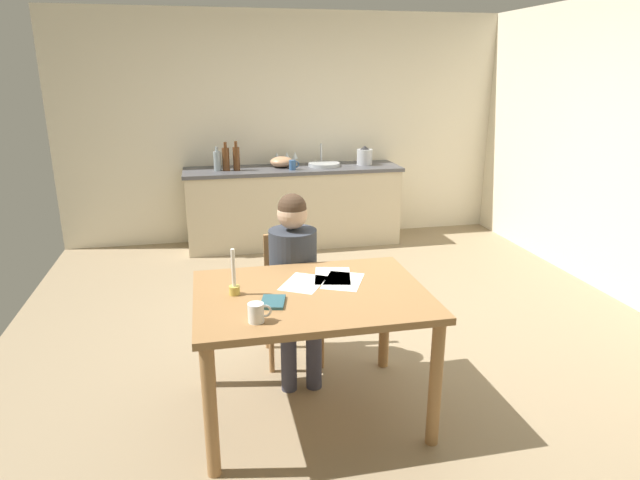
% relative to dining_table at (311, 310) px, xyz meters
% --- Properties ---
extents(ground_plane, '(5.20, 5.20, 0.04)m').
position_rel_dining_table_xyz_m(ground_plane, '(0.45, 1.07, -0.69)').
color(ground_plane, '#937F60').
extents(wall_back, '(5.20, 0.12, 2.60)m').
position_rel_dining_table_xyz_m(wall_back, '(0.45, 3.67, 0.63)').
color(wall_back, silver).
rests_on(wall_back, ground).
extents(kitchen_counter, '(2.45, 0.64, 0.90)m').
position_rel_dining_table_xyz_m(kitchen_counter, '(0.45, 3.31, -0.21)').
color(kitchen_counter, beige).
rests_on(kitchen_counter, ground).
extents(dining_table, '(1.29, 0.96, 0.77)m').
position_rel_dining_table_xyz_m(dining_table, '(0.00, 0.00, 0.00)').
color(dining_table, '#9E7042').
rests_on(dining_table, ground).
extents(chair_at_table, '(0.42, 0.42, 0.86)m').
position_rel_dining_table_xyz_m(chair_at_table, '(0.00, 0.72, -0.18)').
color(chair_at_table, '#9E7042').
rests_on(chair_at_table, ground).
extents(person_seated, '(0.33, 0.60, 1.19)m').
position_rel_dining_table_xyz_m(person_seated, '(-0.00, 0.57, 0.01)').
color(person_seated, '#333842').
rests_on(person_seated, ground).
extents(coffee_mug, '(0.12, 0.08, 0.10)m').
position_rel_dining_table_xyz_m(coffee_mug, '(-0.33, -0.31, 0.16)').
color(coffee_mug, white).
rests_on(coffee_mug, dining_table).
extents(candlestick, '(0.06, 0.06, 0.26)m').
position_rel_dining_table_xyz_m(candlestick, '(-0.42, 0.06, 0.18)').
color(candlestick, gold).
rests_on(candlestick, dining_table).
extents(book_magazine, '(0.16, 0.20, 0.02)m').
position_rel_dining_table_xyz_m(book_magazine, '(-0.23, -0.11, 0.11)').
color(book_magazine, '#2B5660').
rests_on(book_magazine, dining_table).
extents(paper_letter, '(0.33, 0.36, 0.00)m').
position_rel_dining_table_xyz_m(paper_letter, '(-0.02, 0.14, 0.11)').
color(paper_letter, white).
rests_on(paper_letter, dining_table).
extents(paper_bill, '(0.32, 0.36, 0.00)m').
position_rel_dining_table_xyz_m(paper_bill, '(0.21, 0.12, 0.11)').
color(paper_bill, white).
rests_on(paper_bill, dining_table).
extents(paper_envelope, '(0.27, 0.34, 0.00)m').
position_rel_dining_table_xyz_m(paper_envelope, '(0.17, 0.22, 0.11)').
color(paper_envelope, white).
rests_on(paper_envelope, dining_table).
extents(sink_unit, '(0.36, 0.36, 0.24)m').
position_rel_dining_table_xyz_m(sink_unit, '(0.81, 3.31, 0.26)').
color(sink_unit, '#B2B7BC').
rests_on(sink_unit, kitchen_counter).
extents(bottle_oil, '(0.08, 0.08, 0.26)m').
position_rel_dining_table_xyz_m(bottle_oil, '(-0.40, 3.28, 0.35)').
color(bottle_oil, '#8C999E').
rests_on(bottle_oil, kitchen_counter).
extents(bottle_vinegar, '(0.08, 0.08, 0.31)m').
position_rel_dining_table_xyz_m(bottle_vinegar, '(-0.30, 3.27, 0.37)').
color(bottle_vinegar, '#593319').
rests_on(bottle_vinegar, kitchen_counter).
extents(bottle_wine_red, '(0.07, 0.07, 0.32)m').
position_rel_dining_table_xyz_m(bottle_wine_red, '(-0.19, 3.25, 0.37)').
color(bottle_wine_red, '#593319').
rests_on(bottle_wine_red, kitchen_counter).
extents(mixing_bowl, '(0.26, 0.26, 0.12)m').
position_rel_dining_table_xyz_m(mixing_bowl, '(0.32, 3.36, 0.29)').
color(mixing_bowl, tan).
rests_on(mixing_bowl, kitchen_counter).
extents(stovetop_kettle, '(0.18, 0.18, 0.22)m').
position_rel_dining_table_xyz_m(stovetop_kettle, '(1.29, 3.31, 0.33)').
color(stovetop_kettle, '#B7BABF').
rests_on(stovetop_kettle, kitchen_counter).
extents(wine_glass_near_sink, '(0.07, 0.07, 0.15)m').
position_rel_dining_table_xyz_m(wine_glass_near_sink, '(0.49, 3.46, 0.34)').
color(wine_glass_near_sink, silver).
rests_on(wine_glass_near_sink, kitchen_counter).
extents(wine_glass_by_kettle, '(0.07, 0.07, 0.15)m').
position_rel_dining_table_xyz_m(wine_glass_by_kettle, '(0.40, 3.46, 0.34)').
color(wine_glass_by_kettle, silver).
rests_on(wine_glass_by_kettle, kitchen_counter).
extents(wine_glass_back_left, '(0.07, 0.07, 0.15)m').
position_rel_dining_table_xyz_m(wine_glass_back_left, '(0.28, 3.46, 0.34)').
color(wine_glass_back_left, silver).
rests_on(wine_glass_back_left, kitchen_counter).
extents(teacup_on_counter, '(0.11, 0.07, 0.11)m').
position_rel_dining_table_xyz_m(teacup_on_counter, '(0.42, 3.16, 0.29)').
color(teacup_on_counter, '#33598C').
rests_on(teacup_on_counter, kitchen_counter).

